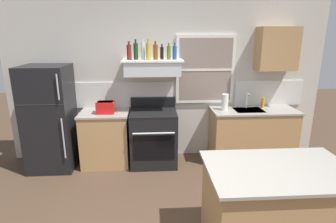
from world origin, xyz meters
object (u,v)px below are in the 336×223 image
Objects in this scene: bottle_red_label_wine at (129,52)px; bottle_blue_liqueur at (175,52)px; bottle_amber_wine at (155,52)px; bottle_champagne_gold_foil at (148,51)px; bottle_dark_green_wine at (136,51)px; kitchen_island at (275,209)px; paper_towel_roll at (225,102)px; bottle_balsamic_dark at (162,53)px; bottle_clear_tall at (143,51)px; stove_range at (154,137)px; bottle_olive_oil_square at (169,53)px; dish_soap_bottle at (263,103)px; toaster at (106,107)px; refrigerator at (50,118)px.

bottle_blue_liqueur is (0.71, 0.02, -0.01)m from bottle_red_label_wine.
bottle_champagne_gold_foil is at bearing -164.19° from bottle_amber_wine.
bottle_dark_green_wine reaches higher than kitchen_island.
paper_towel_roll is at bearing 89.76° from kitchen_island.
bottle_amber_wine is at bearing -167.66° from bottle_balsamic_dark.
bottle_clear_tall is 1.36× the size of bottle_balsamic_dark.
stove_range is 2.35m from kitchen_island.
bottle_balsamic_dark is at bearing 168.23° from bottle_olive_oil_square.
bottle_champagne_gold_foil is 0.22m from bottle_balsamic_dark.
bottle_clear_tall is 1.79× the size of dish_soap_bottle.
toaster is 0.21× the size of kitchen_island.
paper_towel_roll is at bearing -4.29° from bottle_clear_tall.
refrigerator is 2.85m from paper_towel_roll.
refrigerator is 6.44× the size of bottle_blue_liqueur.
stove_range is at bearing -9.48° from bottle_red_label_wine.
dish_soap_bottle is 2.34m from kitchen_island.
dish_soap_bottle is at bearing 4.18° from stove_range.
paper_towel_roll is at bearing -171.73° from dish_soap_bottle.
bottle_blue_liqueur is (0.41, 0.02, -0.02)m from bottle_champagne_gold_foil.
bottle_clear_tall reaches higher than bottle_balsamic_dark.
toaster is 1.04× the size of bottle_amber_wine.
bottle_blue_liqueur is at bearing -4.46° from bottle_olive_oil_square.
refrigerator is at bearing -175.89° from bottle_balsamic_dark.
refrigerator is at bearing -178.79° from paper_towel_roll.
bottle_clear_tall is 1.25× the size of bottle_olive_oil_square.
bottle_champagne_gold_foil reaches higher than refrigerator.
bottle_clear_tall is at bearing 20.74° from bottle_dark_green_wine.
bottle_balsamic_dark is 0.11m from bottle_olive_oil_square.
bottle_balsamic_dark is at bearing 115.83° from kitchen_island.
bottle_red_label_wine is 2.40m from dish_soap_bottle.
bottle_balsamic_dark is at bearing 176.20° from paper_towel_roll.
bottle_clear_tall is 1.24× the size of bottle_blue_liqueur.
bottle_olive_oil_square reaches higher than paper_towel_roll.
bottle_red_label_wine is 2.95m from kitchen_island.
bottle_champagne_gold_foil reaches higher than bottle_blue_liqueur.
bottle_amber_wine is 2.78m from kitchen_island.
bottle_amber_wine reaches higher than bottle_blue_liqueur.
bottle_clear_tall reaches higher than stove_range.
bottle_clear_tall is at bearing 175.71° from paper_towel_roll.
bottle_olive_oil_square is at bearing -178.12° from dish_soap_bottle.
stove_range is at bearing -178.20° from paper_towel_roll.
dish_soap_bottle is (2.03, -0.00, -0.88)m from bottle_clear_tall.
bottle_dark_green_wine reaches higher than toaster.
bottle_olive_oil_square is 1.24m from paper_towel_roll.
bottle_dark_green_wine is 2.93m from kitchen_island.
toaster is 1.01m from bottle_dark_green_wine.
stove_range is at bearing -43.15° from bottle_clear_tall.
bottle_dark_green_wine reaches higher than refrigerator.
toaster is at bearing -171.73° from bottle_balsamic_dark.
bottle_blue_liqueur is 2.66m from kitchen_island.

